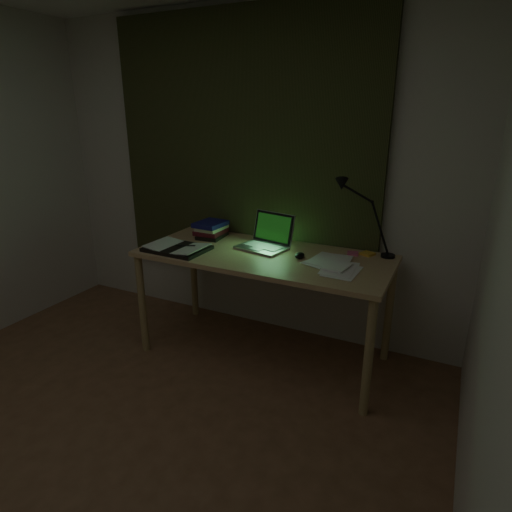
{
  "coord_description": "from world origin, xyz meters",
  "views": [
    {
      "loc": [
        1.59,
        -1.02,
        1.75
      ],
      "look_at": [
        0.39,
        1.42,
        0.82
      ],
      "focal_mm": 30.0,
      "sensor_mm": 36.0,
      "label": 1
    }
  ],
  "objects_px": {
    "laptop": "(262,233)",
    "book_stack": "(212,229)",
    "loose_papers": "(330,265)",
    "open_textbook": "(177,248)",
    "desk_lamp": "(391,221)",
    "desk": "(263,306)"
  },
  "relations": [
    {
      "from": "laptop",
      "to": "book_stack",
      "type": "bearing_deg",
      "value": -179.97
    },
    {
      "from": "book_stack",
      "to": "loose_papers",
      "type": "height_order",
      "value": "book_stack"
    },
    {
      "from": "open_textbook",
      "to": "desk_lamp",
      "type": "relative_size",
      "value": 0.84
    },
    {
      "from": "desk",
      "to": "loose_papers",
      "type": "distance_m",
      "value": 0.64
    },
    {
      "from": "laptop",
      "to": "open_textbook",
      "type": "relative_size",
      "value": 0.9
    },
    {
      "from": "laptop",
      "to": "loose_papers",
      "type": "bearing_deg",
      "value": -1.45
    },
    {
      "from": "desk",
      "to": "open_textbook",
      "type": "relative_size",
      "value": 4.1
    },
    {
      "from": "desk",
      "to": "book_stack",
      "type": "relative_size",
      "value": 7.39
    },
    {
      "from": "loose_papers",
      "to": "desk_lamp",
      "type": "xyz_separation_m",
      "value": [
        0.3,
        0.35,
        0.25
      ]
    },
    {
      "from": "laptop",
      "to": "open_textbook",
      "type": "xyz_separation_m",
      "value": [
        -0.53,
        -0.29,
        -0.1
      ]
    },
    {
      "from": "desk",
      "to": "book_stack",
      "type": "height_order",
      "value": "book_stack"
    },
    {
      "from": "open_textbook",
      "to": "desk_lamp",
      "type": "xyz_separation_m",
      "value": [
        1.38,
        0.51,
        0.24
      ]
    },
    {
      "from": "book_stack",
      "to": "loose_papers",
      "type": "bearing_deg",
      "value": -13.06
    },
    {
      "from": "desk",
      "to": "book_stack",
      "type": "bearing_deg",
      "value": 160.09
    },
    {
      "from": "open_textbook",
      "to": "desk_lamp",
      "type": "bearing_deg",
      "value": 22.18
    },
    {
      "from": "laptop",
      "to": "loose_papers",
      "type": "xyz_separation_m",
      "value": [
        0.55,
        -0.13,
        -0.11
      ]
    },
    {
      "from": "book_stack",
      "to": "loose_papers",
      "type": "relative_size",
      "value": 0.71
    },
    {
      "from": "laptop",
      "to": "desk_lamp",
      "type": "height_order",
      "value": "desk_lamp"
    },
    {
      "from": "laptop",
      "to": "book_stack",
      "type": "distance_m",
      "value": 0.5
    },
    {
      "from": "laptop",
      "to": "desk_lamp",
      "type": "xyz_separation_m",
      "value": [
        0.85,
        0.22,
        0.13
      ]
    },
    {
      "from": "book_stack",
      "to": "loose_papers",
      "type": "xyz_separation_m",
      "value": [
        1.03,
        -0.24,
        -0.05
      ]
    },
    {
      "from": "laptop",
      "to": "open_textbook",
      "type": "distance_m",
      "value": 0.61
    }
  ]
}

